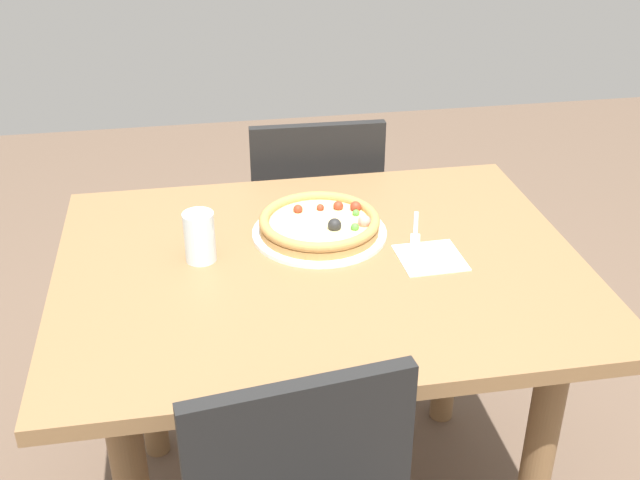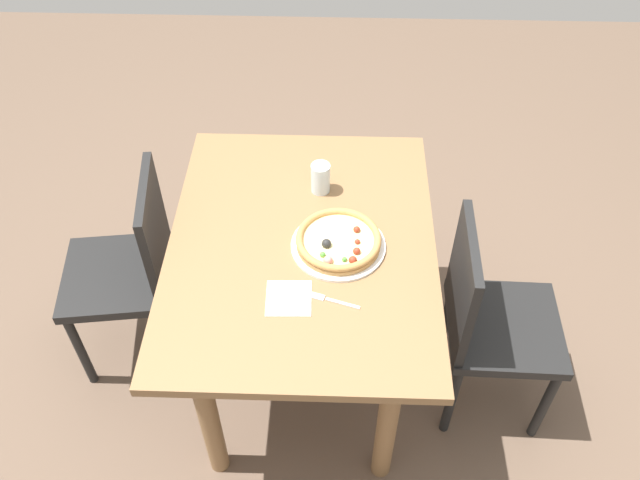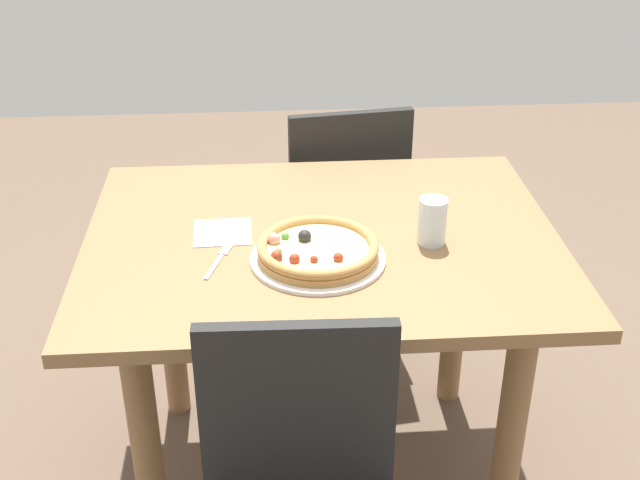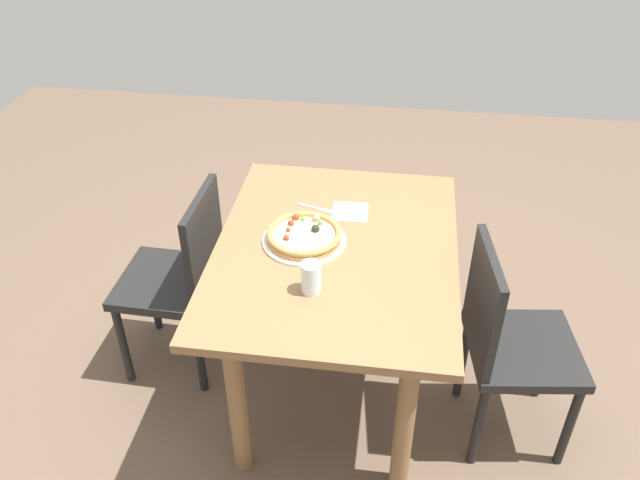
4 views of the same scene
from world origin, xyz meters
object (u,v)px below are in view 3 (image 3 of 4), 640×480
napkin (223,232)px  drinking_glass (432,221)px  fork (220,258)px  chair_far (341,213)px  dining_table (322,280)px  pizza (317,249)px  plate (318,259)px

napkin → drinking_glass: bearing=-9.3°
fork → drinking_glass: drinking_glass is taller
fork → chair_far: bearing=-8.0°
dining_table → drinking_glass: size_ratio=10.11×
dining_table → pizza: bearing=-99.5°
plate → napkin: (-0.22, 0.15, -0.00)m
drinking_glass → napkin: drinking_glass is taller
dining_table → drinking_glass: bearing=-11.8°
dining_table → fork: fork is taller
chair_far → drinking_glass: 0.81m
dining_table → fork: 0.30m
plate → chair_far: bearing=80.5°
chair_far → pizza: chair_far is taller
fork → napkin: 0.13m
chair_far → fork: chair_far is taller
pizza → fork: bearing=174.0°
fork → drinking_glass: 0.51m
plate → fork: (-0.23, 0.02, -0.00)m
dining_table → chair_far: size_ratio=1.31×
chair_far → pizza: 0.85m
dining_table → fork: bearing=-158.1°
chair_far → drinking_glass: same height
drinking_glass → napkin: 0.51m
drinking_glass → napkin: size_ratio=0.82×
pizza → dining_table: bearing=80.5°
dining_table → napkin: (-0.24, 0.03, 0.13)m
chair_far → pizza: size_ratio=3.13×
pizza → drinking_glass: (0.28, 0.07, 0.03)m
drinking_glass → dining_table: bearing=168.2°
chair_far → drinking_glass: bearing=-85.9°
chair_far → drinking_glass: (0.15, -0.72, 0.34)m
plate → pizza: size_ratio=1.11×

